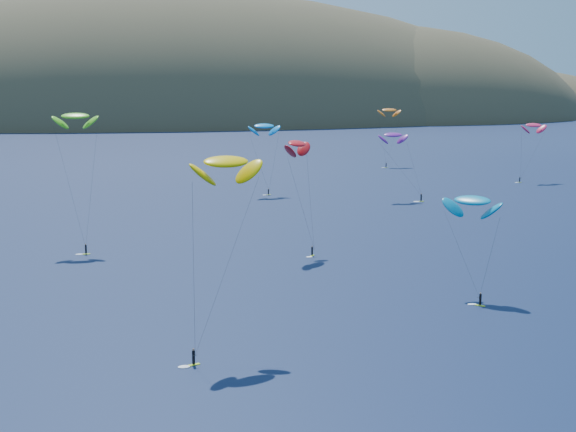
{
  "coord_description": "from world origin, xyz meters",
  "views": [
    {
      "loc": [
        -26.67,
        -43.84,
        31.24
      ],
      "look_at": [
        1.19,
        80.0,
        9.0
      ],
      "focal_mm": 50.0,
      "sensor_mm": 36.0,
      "label": 1
    }
  ],
  "objects": [
    {
      "name": "island",
      "position": [
        39.4,
        562.36,
        -10.74
      ],
      "size": [
        730.0,
        300.0,
        210.0
      ],
      "color": "#3D3526",
      "rests_on": "ground"
    },
    {
      "name": "kitesurfer_2",
      "position": [
        -13.39,
        47.94,
        21.4
      ],
      "size": [
        10.58,
        11.83,
        23.89
      ],
      "rotation": [
        0.0,
        0.0,
        0.34
      ],
      "color": "#C4F21A",
      "rests_on": "ground"
    },
    {
      "name": "kitesurfer_5",
      "position": [
        24.24,
        61.49,
        13.53
      ],
      "size": [
        8.63,
        12.28,
        15.92
      ],
      "rotation": [
        0.0,
        0.0,
        -0.82
      ],
      "color": "#C4F21A",
      "rests_on": "ground"
    },
    {
      "name": "kitesurfer_6",
      "position": [
        44.57,
        150.36,
        16.33
      ],
      "size": [
        9.9,
        9.11,
        18.5
      ],
      "rotation": [
        0.0,
        0.0,
        0.02
      ],
      "color": "#C4F21A",
      "rests_on": "ground"
    },
    {
      "name": "kitesurfer_3",
      "position": [
        -32.34,
        108.95,
        23.92
      ],
      "size": [
        7.84,
        11.52,
        26.16
      ],
      "rotation": [
        0.0,
        0.0,
        -0.01
      ],
      "color": "#C4F21A",
      "rests_on": "ground"
    },
    {
      "name": "kitesurfer_11",
      "position": [
        70.52,
        225.67,
        19.34
      ],
      "size": [
        8.61,
        11.06,
        21.61
      ],
      "rotation": [
        0.0,
        0.0,
        -0.09
      ],
      "color": "#C4F21A",
      "rests_on": "ground"
    },
    {
      "name": "kitesurfer_8",
      "position": [
        98.07,
        175.06,
        16.65
      ],
      "size": [
        10.71,
        6.35,
        18.97
      ],
      "rotation": [
        0.0,
        0.0,
        0.11
      ],
      "color": "#C4F21A",
      "rests_on": "ground"
    },
    {
      "name": "kitesurfer_4",
      "position": [
        14.23,
        167.13,
        18.02
      ],
      "size": [
        9.07,
        7.21,
        20.43
      ],
      "rotation": [
        0.0,
        0.0,
        0.17
      ],
      "color": "#C4F21A",
      "rests_on": "ground"
    },
    {
      "name": "kitesurfer_9",
      "position": [
        6.23,
        95.02,
        19.32
      ],
      "size": [
        7.75,
        10.39,
        21.54
      ],
      "rotation": [
        0.0,
        0.0,
        0.88
      ],
      "color": "#C4F21A",
      "rests_on": "ground"
    }
  ]
}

